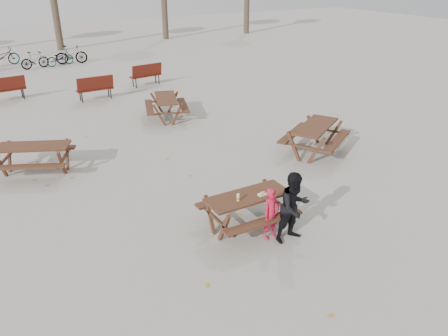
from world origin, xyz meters
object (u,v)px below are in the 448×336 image
picnic_table_far (167,108)px  adult (294,207)px  soda_bottle (238,198)px  picnic_table_north (35,159)px  food_tray (262,194)px  main_picnic_table (248,203)px  picnic_table_east (314,139)px  child (271,214)px

picnic_table_far → adult: bearing=-167.6°
soda_bottle → picnic_table_north: bearing=121.2°
food_tray → picnic_table_north: 6.50m
main_picnic_table → picnic_table_far: (1.43, 7.69, -0.19)m
picnic_table_east → picnic_table_far: bearing=85.6°
main_picnic_table → soda_bottle: size_ratio=10.59×
picnic_table_north → picnic_table_far: same height
soda_bottle → picnic_table_east: size_ratio=0.08×
picnic_table_east → picnic_table_north: picnic_table_east is taller
food_tray → picnic_table_east: bearing=35.3°
main_picnic_table → food_tray: bearing=-30.1°
adult → picnic_table_north: adult is taller
child → adult: (0.36, -0.27, 0.19)m
food_tray → picnic_table_north: size_ratio=0.10×
soda_bottle → child: 0.75m
adult → picnic_table_east: bearing=41.8°
food_tray → child: size_ratio=0.16×
main_picnic_table → adult: 1.03m
soda_bottle → picnic_table_east: soda_bottle is taller
food_tray → adult: 0.76m
picnic_table_east → adult: bearing=-166.3°
adult → picnic_table_east: size_ratio=0.75×
soda_bottle → adult: 1.14m
soda_bottle → child: bearing=-43.6°
child → food_tray: bearing=71.8°
soda_bottle → picnic_table_far: (1.73, 7.78, -0.45)m
child → picnic_table_north: size_ratio=0.60×
main_picnic_table → picnic_table_east: 4.70m
food_tray → picnic_table_east: picnic_table_east is taller
picnic_table_north → picnic_table_far: bearing=52.0°
soda_bottle → child: size_ratio=0.15×
food_tray → adult: adult is taller
main_picnic_table → soda_bottle: 0.41m
child → picnic_table_north: (-3.68, 5.72, -0.16)m
main_picnic_table → picnic_table_east: (3.98, 2.49, -0.16)m
adult → picnic_table_east: adult is taller
food_tray → picnic_table_north: food_tray is taller
child → picnic_table_east: size_ratio=0.56×
soda_bottle → picnic_table_far: size_ratio=0.09×
picnic_table_far → soda_bottle: bearing=-174.3°
food_tray → child: bearing=-98.5°
picnic_table_east → food_tray: bearing=-175.2°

